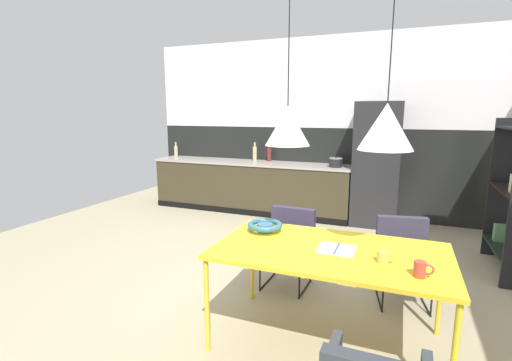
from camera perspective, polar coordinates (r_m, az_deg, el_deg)
name	(u,v)px	position (r m, az deg, el deg)	size (l,w,h in m)	color
ground_plane	(257,294)	(3.70, 0.19, -17.23)	(8.30, 8.30, 0.00)	tan
back_wall_splashback_dark	(325,171)	(6.37, 10.68, 1.45)	(6.28, 0.12, 1.47)	black
back_wall_panel_upper	(328,83)	(6.31, 11.15, 14.77)	(6.28, 0.12, 1.47)	silver
kitchen_counter	(250,186)	(6.44, -0.98, -0.92)	(3.52, 0.63, 0.88)	#373020
refrigerator_column	(376,165)	(5.88, 18.29, 2.38)	(0.67, 0.60, 1.89)	#232326
dining_table	(330,255)	(2.76, 11.42, -11.29)	(1.65, 0.93, 0.75)	gold
armchair_facing_counter	(289,237)	(3.73, 5.18, -8.83)	(0.51, 0.49, 0.77)	#33343D
armchair_far_side	(403,250)	(3.67, 22.01, -10.04)	(0.56, 0.55, 0.76)	#33343D
fruit_bowl	(265,226)	(3.06, 1.40, -7.06)	(0.29, 0.29, 0.08)	#33607F
open_book	(337,249)	(2.74, 12.48, -10.44)	(0.26, 0.23, 0.02)	white
mug_dark_espresso	(383,257)	(2.59, 19.24, -11.20)	(0.11, 0.07, 0.08)	gold
mug_short_terracotta	(420,269)	(2.46, 24.28, -12.50)	(0.12, 0.07, 0.10)	#B23D33
cooking_pot	(336,162)	(5.85, 12.34, 2.77)	(0.21, 0.21, 0.17)	black
bottle_wine_green	(255,153)	(6.43, -0.19, 4.28)	(0.07, 0.07, 0.33)	tan
bottle_spice_small	(269,154)	(6.40, 2.06, 4.14)	(0.07, 0.07, 0.30)	maroon
bottle_vinegar_dark	(176,151)	(7.23, -12.38, 4.54)	(0.07, 0.07, 0.28)	tan
pendant_lamp_over_table_near	(288,126)	(2.64, 4.96, 8.50)	(0.32, 0.32, 1.40)	black
pendant_lamp_over_table_far	(386,127)	(2.54, 19.65, 7.94)	(0.36, 0.36, 1.41)	black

